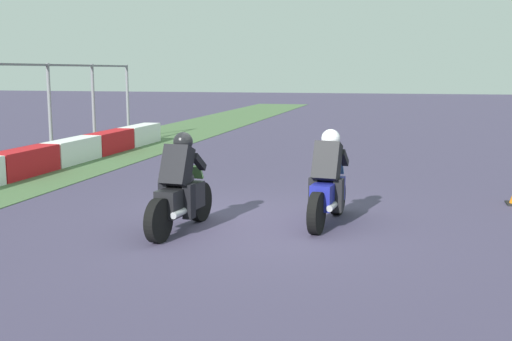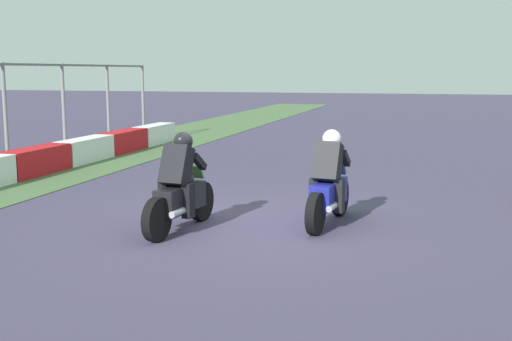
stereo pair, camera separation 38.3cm
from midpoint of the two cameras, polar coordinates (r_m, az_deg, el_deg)
ground_plane at (r=10.15m, az=-0.95°, el=-4.88°), size 120.00×120.00×0.00m
rider_lane_a at (r=10.12m, az=5.42°, el=-1.35°), size 2.04×0.58×1.51m
rider_lane_b at (r=9.71m, az=-7.93°, el=-1.83°), size 2.04×0.57×1.51m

